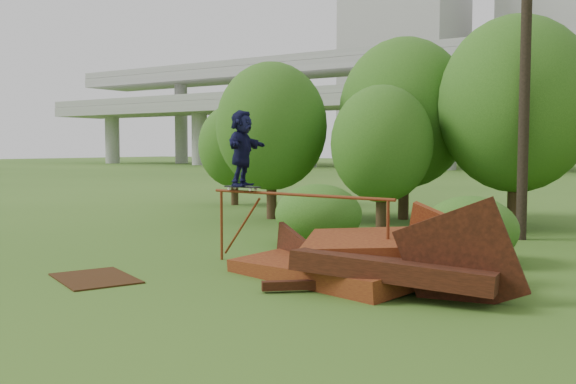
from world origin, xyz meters
The scene contains 16 objects.
ground centered at (0.00, 0.00, 0.00)m, with size 240.00×240.00×0.00m, color #2D5116.
scrap_pile centered at (1.21, 1.73, 0.38)m, with size 5.85×3.50×2.17m.
grind_rail centered at (-0.58, 1.99, 1.26)m, with size 4.46×0.34×1.59m.
skateboard centered at (-2.04, 2.08, 1.66)m, with size 0.86×0.28×0.09m.
skater centered at (-2.04, 2.08, 2.50)m, with size 1.53×0.49×1.65m, color #111337.
flat_plate centered at (-3.33, -0.87, 0.01)m, with size 1.82×1.30×0.03m, color #321B0A.
tree_0 centered at (-6.44, 9.50, 3.24)m, with size 3.89×3.89×5.48m.
tree_1 centered at (-2.50, 11.92, 3.69)m, with size 4.53×4.53×6.30m.
tree_2 centered at (-2.06, 9.16, 2.62)m, with size 3.15×3.15×4.43m.
tree_3 centered at (1.36, 11.48, 3.84)m, with size 4.73×4.73×6.56m.
tree_6 centered at (-10.89, 13.09, 2.58)m, with size 3.14×3.14×4.39m.
shrub_left centered at (-1.94, 5.15, 0.79)m, with size 2.28×2.11×1.58m, color #1E4211.
shrub_right centered at (2.11, 4.79, 0.73)m, with size 2.07×1.90×1.47m, color #1E4211.
utility_pole centered at (2.18, 9.05, 5.10)m, with size 1.40×0.28×10.05m.
building_left centered at (-38.00, 95.00, 17.50)m, with size 18.00×16.00×35.00m, color #9E9E99.
building_right centered at (-16.00, 102.00, 14.00)m, with size 14.00×14.00×28.00m, color #9E9E99.
Camera 1 is at (6.41, -8.95, 2.52)m, focal length 40.00 mm.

